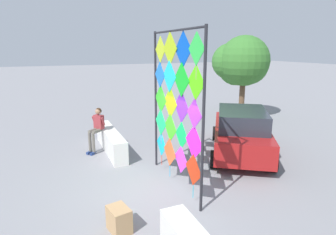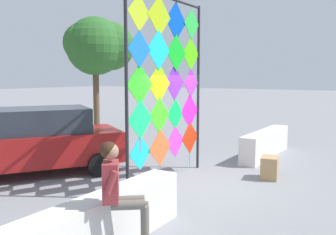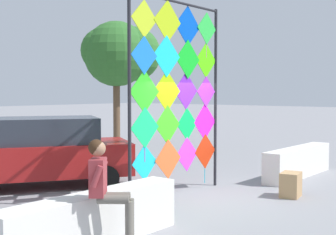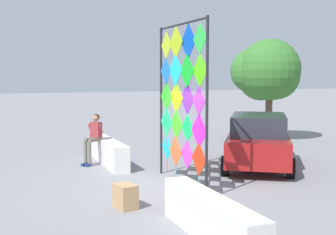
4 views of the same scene
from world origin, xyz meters
name	(u,v)px [view 1 (image 1 of 4)]	position (x,y,z in m)	size (l,w,h in m)	color
ground	(158,192)	(0.00, 0.00, 0.00)	(120.00, 120.00, 0.00)	gray
plaza_ledge_left	(111,141)	(-3.65, -0.49, 0.40)	(3.23, 0.49, 0.79)	silver
kite_display_rack	(175,102)	(-0.23, 0.61, 2.40)	(3.06, 0.07, 4.27)	#232328
seated_vendor	(97,126)	(-3.79, -0.96, 0.98)	(0.74, 0.78, 1.64)	#666056
parked_car	(241,132)	(-1.49, 3.81, 0.85)	(4.61, 3.91, 1.67)	maroon
cardboard_box_large	(119,220)	(1.26, -1.37, 0.27)	(0.54, 0.38, 0.54)	tan
tree_broadleaf	(241,63)	(-6.33, 7.31, 2.98)	(2.94, 2.96, 4.46)	brown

